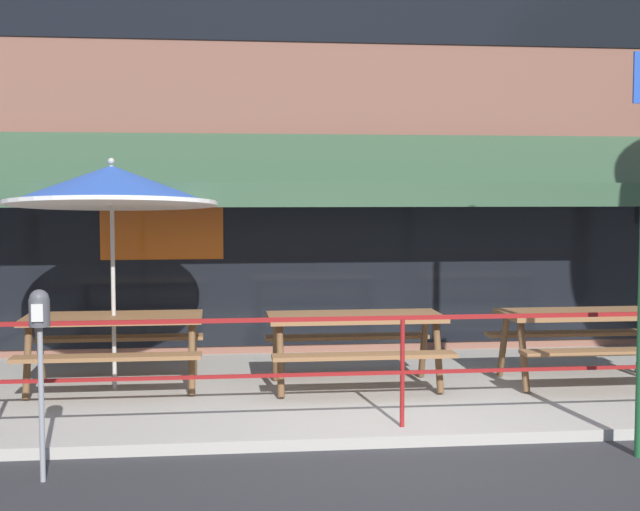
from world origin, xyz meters
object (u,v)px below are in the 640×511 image
at_px(picnic_table_centre, 355,330).
at_px(patio_umbrella_left, 112,187).
at_px(parking_meter_near, 40,327).
at_px(picnic_table_left, 114,331).
at_px(picnic_table_right, 586,326).

distance_m(picnic_table_centre, patio_umbrella_left, 2.89).
bearing_deg(parking_meter_near, patio_umbrella_left, 85.14).
relative_size(picnic_table_centre, parking_meter_near, 1.27).
bearing_deg(patio_umbrella_left, picnic_table_centre, -5.12).
bearing_deg(parking_meter_near, picnic_table_left, 85.11).
height_order(picnic_table_left, patio_umbrella_left, patio_umbrella_left).
height_order(picnic_table_left, picnic_table_right, same).
relative_size(picnic_table_centre, picnic_table_right, 1.00).
xyz_separation_m(patio_umbrella_left, parking_meter_near, (-0.22, -2.65, -1.03)).
bearing_deg(picnic_table_centre, parking_meter_near, -138.05).
relative_size(picnic_table_right, parking_meter_near, 1.27).
relative_size(picnic_table_left, patio_umbrella_left, 0.76).
bearing_deg(picnic_table_left, picnic_table_centre, -4.65).
distance_m(picnic_table_left, patio_umbrella_left, 1.47).
height_order(picnic_table_left, parking_meter_near, parking_meter_near).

